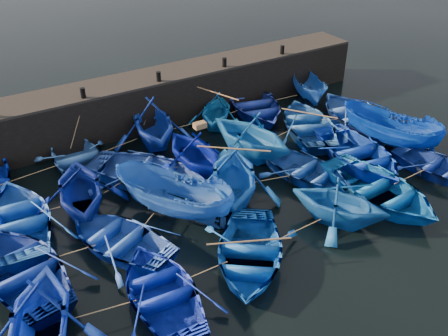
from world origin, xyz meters
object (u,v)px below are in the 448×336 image
boat_13 (22,269)px  boat_20 (39,317)px  wooden_crate (200,125)px  boat_8 (147,172)px

boat_13 → boat_20: boat_20 is taller
wooden_crate → boat_8: bearing=172.0°
boat_8 → wooden_crate: wooden_crate is taller
boat_8 → boat_13: 7.06m
boat_8 → boat_13: boat_8 is taller
boat_13 → boat_20: size_ratio=1.23×
boat_13 → wooden_crate: wooden_crate is taller
boat_8 → boat_13: size_ratio=1.02×
boat_13 → wooden_crate: bearing=-169.6°
boat_13 → wooden_crate: 9.43m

